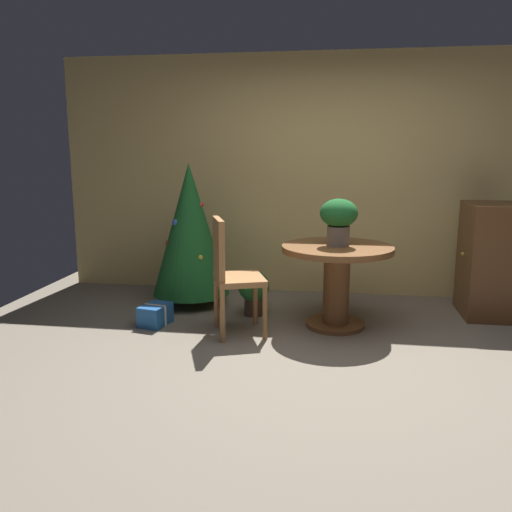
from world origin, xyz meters
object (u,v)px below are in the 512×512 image
round_dining_table (337,271)px  wooden_chair_left_near (230,270)px  flower_vase (339,217)px  holiday_tree (190,230)px  wooden_cabinet (490,260)px  gift_box_blue (155,315)px  potted_plant (254,290)px

round_dining_table → wooden_chair_left_near: wooden_chair_left_near is taller
flower_vase → holiday_tree: size_ratio=0.29×
flower_vase → wooden_cabinet: 1.62m
holiday_tree → flower_vase: bearing=-18.3°
wooden_chair_left_near → wooden_cabinet: size_ratio=0.93×
gift_box_blue → round_dining_table: bearing=7.3°
flower_vase → wooden_chair_left_near: size_ratio=0.41×
holiday_tree → round_dining_table: bearing=-18.5°
wooden_chair_left_near → holiday_tree: 1.04m
round_dining_table → wooden_cabinet: 1.56m
flower_vase → wooden_chair_left_near: flower_vase is taller
round_dining_table → gift_box_blue: round_dining_table is taller
holiday_tree → gift_box_blue: size_ratio=4.28×
wooden_chair_left_near → wooden_cabinet: bearing=20.8°
round_dining_table → flower_vase: flower_vase is taller
flower_vase → potted_plant: 1.11m
flower_vase → wooden_chair_left_near: (-0.91, -0.33, -0.43)m
round_dining_table → wooden_cabinet: (1.45, 0.56, 0.03)m
flower_vase → potted_plant: bearing=164.6°
round_dining_table → holiday_tree: size_ratio=0.68×
round_dining_table → wooden_cabinet: size_ratio=0.91×
flower_vase → potted_plant: size_ratio=0.95×
flower_vase → gift_box_blue: size_ratio=1.23×
potted_plant → round_dining_table: bearing=-15.8°
flower_vase → gift_box_blue: (-1.64, -0.21, -0.91)m
round_dining_table → wooden_chair_left_near: size_ratio=0.97×
wooden_chair_left_near → gift_box_blue: 0.88m
wooden_chair_left_near → wooden_cabinet: wooden_cabinet is taller
gift_box_blue → holiday_tree: bearing=78.1°
gift_box_blue → flower_vase: bearing=7.4°
potted_plant → holiday_tree: bearing=158.5°
holiday_tree → wooden_cabinet: (2.94, 0.07, -0.24)m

